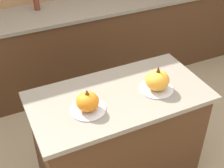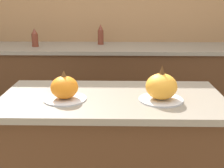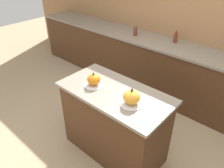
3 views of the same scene
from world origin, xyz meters
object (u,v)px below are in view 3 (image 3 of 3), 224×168
object	(u,v)px
pumpkin_cake_left	(94,80)
bottle_tall	(176,36)
bottle_short	(135,30)
pumpkin_cake_right	(132,98)

from	to	relation	value
pumpkin_cake_left	bottle_tall	world-z (taller)	bottle_tall
bottle_tall	bottle_short	bearing A→B (deg)	-166.83
pumpkin_cake_left	bottle_short	bearing A→B (deg)	110.00
pumpkin_cake_right	bottle_tall	size ratio (longest dim) A/B	1.13
pumpkin_cake_right	bottle_short	size ratio (longest dim) A/B	1.29
pumpkin_cake_left	pumpkin_cake_right	distance (m)	0.51
bottle_tall	pumpkin_cake_left	bearing A→B (deg)	-93.42
pumpkin_cake_left	bottle_short	distance (m)	1.59
pumpkin_cake_left	pumpkin_cake_right	size ratio (longest dim) A/B	0.97
bottle_tall	bottle_short	xyz separation A→B (m)	(-0.64, -0.15, -0.01)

